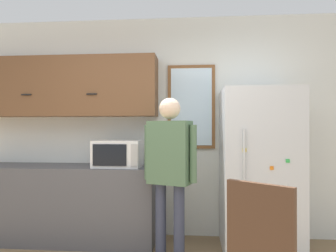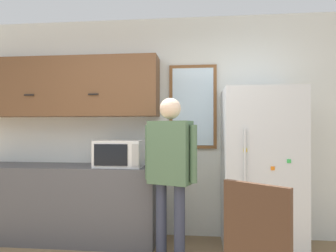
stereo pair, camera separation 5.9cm
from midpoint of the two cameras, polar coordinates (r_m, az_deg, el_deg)
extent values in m
cube|color=silver|center=(3.77, -2.99, -0.05)|extent=(6.00, 0.06, 2.70)
cube|color=#4C4C51|center=(3.87, -20.14, -13.61)|extent=(2.25, 0.58, 0.88)
cube|color=brown|center=(3.90, -19.38, 6.98)|extent=(2.25, 0.34, 0.72)
cube|color=black|center=(3.91, -25.78, 5.40)|extent=(0.12, 0.01, 0.01)
cube|color=black|center=(3.58, -14.81, 5.91)|extent=(0.12, 0.01, 0.01)
cube|color=white|center=(3.50, -9.95, -5.20)|extent=(0.53, 0.37, 0.30)
cube|color=black|center=(3.34, -11.58, -5.44)|extent=(0.37, 0.01, 0.24)
cube|color=#B2B2B2|center=(3.27, -6.96, -5.55)|extent=(0.07, 0.01, 0.24)
cylinder|color=#33384C|center=(3.21, -1.95, -17.50)|extent=(0.11, 0.11, 0.77)
cylinder|color=#33384C|center=(3.13, 1.56, -17.95)|extent=(0.11, 0.11, 0.77)
cube|color=#4C6B4C|center=(3.04, -0.22, -5.02)|extent=(0.47, 0.35, 0.63)
sphere|color=beige|center=(3.03, -0.22, 3.33)|extent=(0.22, 0.22, 0.22)
cylinder|color=#4C6B4C|center=(3.15, -4.40, -4.97)|extent=(0.07, 0.07, 0.57)
cylinder|color=#4C6B4C|center=(2.94, 4.26, -5.30)|extent=(0.07, 0.07, 0.57)
cube|color=silver|center=(3.44, 16.46, -7.94)|extent=(0.80, 0.71, 1.75)
cylinder|color=silver|center=(3.02, 13.78, -6.35)|extent=(0.02, 0.02, 0.61)
cube|color=orange|center=(3.09, 18.64, -7.59)|extent=(0.04, 0.01, 0.04)
cube|color=yellow|center=(3.03, 13.84, -4.48)|extent=(0.04, 0.01, 0.04)
cube|color=green|center=(3.12, 21.35, -6.21)|extent=(0.04, 0.01, 0.04)
cube|color=#472D1E|center=(1.87, 16.12, -18.97)|extent=(0.34, 0.27, 0.56)
cube|color=brown|center=(3.70, 4.00, 3.66)|extent=(0.58, 0.04, 1.03)
cube|color=silver|center=(3.68, 4.00, 3.69)|extent=(0.50, 0.01, 0.95)
camera|label=1|loc=(0.03, -90.60, 0.00)|focal=32.00mm
camera|label=2|loc=(0.03, 89.40, 0.00)|focal=32.00mm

